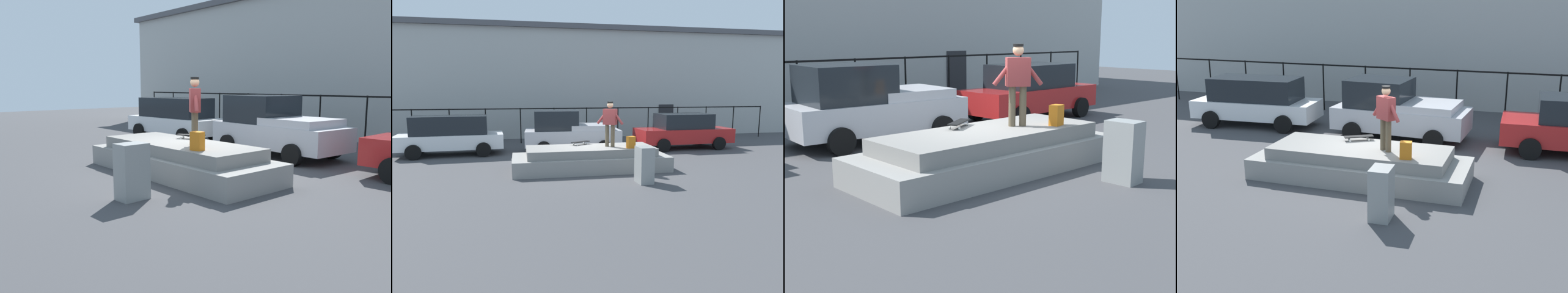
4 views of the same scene
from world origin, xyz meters
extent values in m
plane|color=#424244|center=(0.00, 0.00, 0.00)|extent=(60.00, 60.00, 0.00)
cube|color=gray|center=(-0.35, -0.32, 0.27)|extent=(5.60, 2.11, 0.54)
cube|color=gray|center=(-0.35, -0.32, 0.69)|extent=(4.59, 1.73, 0.30)
cylinder|color=brown|center=(0.27, -0.34, 1.24)|extent=(0.14, 0.14, 0.81)
cylinder|color=brown|center=(0.45, -0.47, 1.24)|extent=(0.14, 0.14, 0.81)
cube|color=maroon|center=(0.36, -0.40, 1.93)|extent=(0.52, 0.47, 0.57)
cylinder|color=maroon|center=(0.12, -0.24, 1.92)|extent=(0.42, 0.33, 0.54)
cylinder|color=maroon|center=(0.59, -0.57, 1.92)|extent=(0.42, 0.33, 0.54)
sphere|color=tan|center=(0.36, -0.40, 2.36)|extent=(0.22, 0.22, 0.22)
cylinder|color=black|center=(0.36, -0.40, 2.46)|extent=(0.29, 0.29, 0.05)
cube|color=black|center=(-0.61, 0.28, 0.95)|extent=(0.78, 0.57, 0.02)
cylinder|color=silver|center=(-0.88, 0.24, 0.87)|extent=(0.06, 0.05, 0.06)
cylinder|color=silver|center=(-0.78, 0.07, 0.87)|extent=(0.06, 0.05, 0.06)
cylinder|color=silver|center=(-0.44, 0.50, 0.87)|extent=(0.06, 0.05, 0.06)
cylinder|color=silver|center=(-0.34, 0.33, 0.87)|extent=(0.06, 0.05, 0.06)
cube|color=orange|center=(1.01, -0.88, 1.05)|extent=(0.31, 0.25, 0.42)
cube|color=white|center=(-5.90, 3.86, 0.64)|extent=(4.66, 2.02, 0.63)
cube|color=black|center=(-5.90, 3.86, 1.36)|extent=(3.28, 1.72, 0.82)
cylinder|color=black|center=(-7.36, 4.63, 0.32)|extent=(0.65, 0.26, 0.64)
cylinder|color=black|center=(-7.24, 2.89, 0.32)|extent=(0.65, 0.26, 0.64)
cylinder|color=black|center=(-4.55, 4.83, 0.32)|extent=(0.65, 0.26, 0.64)
cylinder|color=black|center=(-4.43, 3.09, 0.32)|extent=(0.65, 0.26, 0.64)
cube|color=#B7B7BC|center=(-0.38, 3.80, 0.69)|extent=(4.53, 2.14, 0.73)
cube|color=black|center=(-1.15, 3.85, 1.50)|extent=(2.09, 1.85, 0.91)
cube|color=#B7B7BC|center=(0.50, 3.75, 1.17)|extent=(2.10, 1.90, 0.24)
cylinder|color=black|center=(-1.69, 4.84, 0.32)|extent=(0.65, 0.26, 0.64)
cylinder|color=black|center=(-1.81, 2.93, 0.32)|extent=(0.65, 0.26, 0.64)
cylinder|color=black|center=(1.05, 4.68, 0.32)|extent=(0.65, 0.26, 0.64)
cylinder|color=black|center=(0.93, 2.76, 0.32)|extent=(0.65, 0.26, 0.64)
cube|color=gray|center=(0.92, -2.54, 0.57)|extent=(0.47, 0.62, 1.14)
cylinder|color=black|center=(-12.00, 7.01, 0.97)|extent=(0.06, 0.06, 1.94)
cylinder|color=black|center=(-10.15, 7.01, 0.97)|extent=(0.06, 0.06, 1.94)
cylinder|color=black|center=(-8.31, 7.01, 0.97)|extent=(0.06, 0.06, 1.94)
cylinder|color=black|center=(-6.46, 7.01, 0.97)|extent=(0.06, 0.06, 1.94)
cylinder|color=black|center=(-4.62, 7.01, 0.97)|extent=(0.06, 0.06, 1.94)
cylinder|color=black|center=(-2.77, 7.01, 0.97)|extent=(0.06, 0.06, 1.94)
cylinder|color=black|center=(-0.92, 7.01, 0.97)|extent=(0.06, 0.06, 1.94)
cylinder|color=black|center=(0.92, 7.01, 0.97)|extent=(0.06, 0.06, 1.94)
cube|color=black|center=(0.00, 7.01, 1.90)|extent=(24.00, 0.04, 0.06)
camera|label=1|loc=(7.78, -6.74, 2.28)|focal=37.23mm
camera|label=2|loc=(-2.92, -12.91, 2.85)|focal=32.82mm
camera|label=3|loc=(-7.38, -7.75, 2.68)|focal=49.03mm
camera|label=4|loc=(3.82, -11.81, 4.50)|focal=45.61mm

